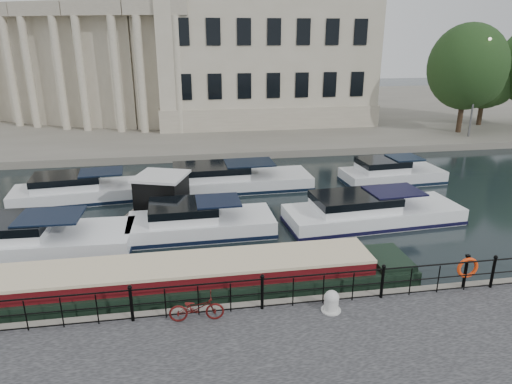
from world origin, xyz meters
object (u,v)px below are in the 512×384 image
(narrowboat, at_px, (183,284))
(bicycle, at_px, (196,308))
(life_ring_post, at_px, (467,268))
(mooring_bollard, at_px, (331,301))
(harbour_hut, at_px, (162,197))

(narrowboat, bearing_deg, bicycle, -81.48)
(bicycle, bearing_deg, life_ring_post, -84.92)
(mooring_bollard, relative_size, narrowboat, 0.04)
(bicycle, height_order, mooring_bollard, bicycle)
(narrowboat, relative_size, harbour_hut, 4.24)
(life_ring_post, bearing_deg, harbour_hut, 136.03)
(life_ring_post, height_order, harbour_hut, harbour_hut)
(mooring_bollard, height_order, harbour_hut, harbour_hut)
(mooring_bollard, bearing_deg, harbour_hut, 117.42)
(narrowboat, height_order, harbour_hut, harbour_hut)
(bicycle, bearing_deg, narrowboat, 11.46)
(life_ring_post, bearing_deg, narrowboat, 167.06)
(bicycle, height_order, life_ring_post, life_ring_post)
(mooring_bollard, relative_size, life_ring_post, 0.57)
(life_ring_post, bearing_deg, mooring_bollard, -173.61)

